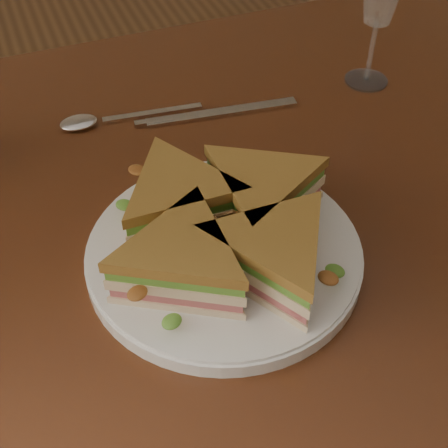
{
  "coord_description": "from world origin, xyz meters",
  "views": [
    {
      "loc": [
        -0.17,
        -0.49,
        1.22
      ],
      "look_at": [
        -0.01,
        -0.09,
        0.8
      ],
      "focal_mm": 50.0,
      "sensor_mm": 36.0,
      "label": 1
    }
  ],
  "objects_px": {
    "plate": "(224,254)",
    "knife": "(211,114)",
    "table": "(206,259)",
    "spoon": "(97,121)",
    "sandwich_wedges": "(224,228)"
  },
  "relations": [
    {
      "from": "spoon",
      "to": "knife",
      "type": "relative_size",
      "value": 0.85
    },
    {
      "from": "plate",
      "to": "sandwich_wedges",
      "type": "distance_m",
      "value": 0.04
    },
    {
      "from": "spoon",
      "to": "sandwich_wedges",
      "type": "bearing_deg",
      "value": -70.57
    },
    {
      "from": "plate",
      "to": "knife",
      "type": "distance_m",
      "value": 0.25
    },
    {
      "from": "plate",
      "to": "knife",
      "type": "relative_size",
      "value": 1.28
    },
    {
      "from": "sandwich_wedges",
      "to": "spoon",
      "type": "relative_size",
      "value": 1.64
    },
    {
      "from": "table",
      "to": "sandwich_wedges",
      "type": "relative_size",
      "value": 3.98
    },
    {
      "from": "knife",
      "to": "spoon",
      "type": "bearing_deg",
      "value": 172.29
    },
    {
      "from": "sandwich_wedges",
      "to": "knife",
      "type": "xyz_separation_m",
      "value": [
        0.08,
        0.24,
        -0.04
      ]
    },
    {
      "from": "table",
      "to": "plate",
      "type": "bearing_deg",
      "value": -97.78
    },
    {
      "from": "plate",
      "to": "sandwich_wedges",
      "type": "height_order",
      "value": "sandwich_wedges"
    },
    {
      "from": "plate",
      "to": "table",
      "type": "bearing_deg",
      "value": 82.22
    },
    {
      "from": "knife",
      "to": "table",
      "type": "bearing_deg",
      "value": -106.69
    },
    {
      "from": "plate",
      "to": "knife",
      "type": "height_order",
      "value": "plate"
    },
    {
      "from": "sandwich_wedges",
      "to": "knife",
      "type": "distance_m",
      "value": 0.26
    }
  ]
}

